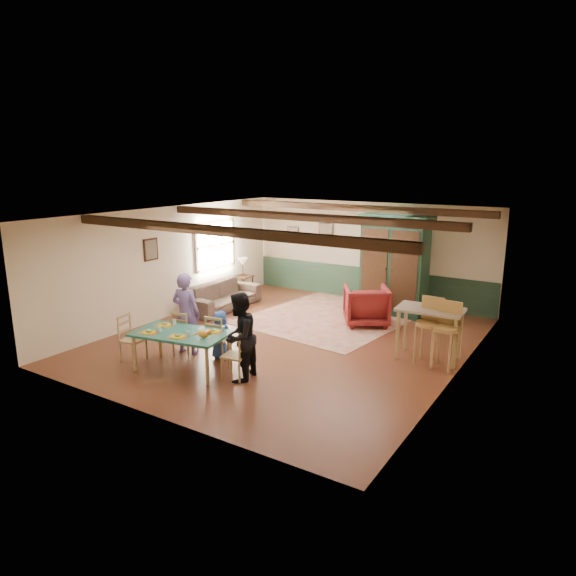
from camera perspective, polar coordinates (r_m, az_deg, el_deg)
The scene contains 35 objects.
floor at distance 11.11m, azimuth 0.29°, elevation -5.79°, with size 8.00×8.00×0.00m, color #4F2416.
wall_back at distance 14.23m, azimuth 8.88°, elevation 4.00°, with size 7.00×0.02×2.70m, color beige.
wall_left at distance 12.89m, azimuth -13.03°, elevation 2.81°, with size 0.02×8.00×2.70m, color beige.
wall_right at distance 9.42m, azimuth 18.69°, elevation -1.52°, with size 0.02×8.00×2.70m, color beige.
ceiling at distance 10.52m, azimuth 0.31°, elevation 8.21°, with size 7.00×8.00×0.02m, color beige.
wainscot_back at distance 14.38m, azimuth 8.72°, elevation 0.45°, with size 6.95×0.03×0.90m, color #1F3927.
ceiling_beam_front at distance 8.68m, azimuth -7.80°, elevation 6.32°, with size 6.95×0.16×0.16m, color black.
ceiling_beam_mid at distance 10.87m, azimuth 1.44°, elevation 7.91°, with size 6.95×0.16×0.16m, color black.
ceiling_beam_back at distance 13.16m, azimuth 7.32°, elevation 8.81°, with size 6.95×0.16×0.16m, color black.
window_left at distance 14.07m, azimuth -8.08°, elevation 4.74°, with size 0.06×1.60×1.30m, color white, non-canonical shape.
picture_left_wall at distance 12.40m, azimuth -14.99°, elevation 4.15°, with size 0.04×0.42×0.52m, color gray, non-canonical shape.
picture_back_a at distance 14.69m, azimuth 4.22°, elevation 6.20°, with size 0.45×0.04×0.55m, color gray, non-canonical shape.
picture_back_b at distance 15.25m, azimuth 0.54°, elevation 5.95°, with size 0.38×0.04×0.48m, color gray, non-canonical shape.
dining_table at distance 9.66m, azimuth -11.70°, elevation -6.88°, with size 1.72×0.95×0.72m, color #1D5B4B, non-canonical shape.
dining_chair_far_left at distance 10.37m, azimuth -11.38°, elevation -4.87°, with size 0.40×0.42×0.91m, color #A18350, non-canonical shape.
dining_chair_far_right at distance 9.98m, azimuth -7.71°, elevation -5.45°, with size 0.40×0.42×0.91m, color #A18350, non-canonical shape.
dining_chair_end_left at distance 10.26m, azimuth -16.86°, elevation -5.41°, with size 0.40×0.42×0.91m, color #A18350, non-canonical shape.
dining_chair_end_right at distance 9.09m, azimuth -5.92°, elevation -7.35°, with size 0.40×0.42×0.91m, color #A18350, non-canonical shape.
person_man at distance 10.32m, azimuth -11.25°, elevation -2.80°, with size 0.60×0.39×1.65m, color slate.
person_woman at distance 8.93m, azimuth -5.43°, elevation -5.44°, with size 0.76×0.60×1.57m, color black.
person_child at distance 10.03m, azimuth -7.49°, elevation -5.18°, with size 0.47×0.30×0.96m, color #264C9B.
cat at distance 9.16m, azimuth -9.43°, elevation -4.97°, with size 0.34×0.13×0.17m, color orange, non-canonical shape.
place_setting_near_left at distance 9.64m, azimuth -15.21°, elevation -4.53°, with size 0.38×0.29×0.11m, color gold, non-canonical shape.
place_setting_near_center at distance 9.29m, azimuth -12.15°, elevation -5.05°, with size 0.38×0.29×0.11m, color gold, non-canonical shape.
place_setting_far_left at distance 10.00m, azimuth -13.57°, elevation -3.77°, with size 0.38×0.29×0.11m, color gold, non-canonical shape.
place_setting_far_right at distance 9.44m, azimuth -8.36°, elevation -4.56°, with size 0.38×0.29×0.11m, color gold, non-canonical shape.
area_rug at distance 12.77m, azimuth 4.83°, elevation -3.19°, with size 3.39×4.03×0.01m, color beige.
armoire at distance 13.01m, azimuth 11.72°, elevation 2.51°, with size 1.77×0.71×2.49m, color black.
armchair at distance 12.16m, azimuth 8.69°, elevation -1.94°, with size 0.99×1.01×0.92m, color #501014.
sofa at distance 13.49m, azimuth -7.30°, elevation -0.86°, with size 2.34×0.91×0.68m, color #413228.
end_table at distance 14.81m, azimuth -5.00°, elevation 0.29°, with size 0.46×0.46×0.57m, color black, non-canonical shape.
table_lamp at distance 14.69m, azimuth -5.04°, elevation 2.37°, with size 0.29×0.29×0.52m, color beige, non-canonical shape.
counter_table at distance 10.27m, azimuth 15.38°, elevation -4.93°, with size 1.23×0.72×1.02m, color tan, non-canonical shape.
bar_stool_left at distance 9.99m, azimuth 15.26°, elevation -4.69°, with size 0.45×0.49×1.27m, color #A98041, non-canonical shape.
bar_stool_right at distance 9.84m, azimuth 17.03°, elevation -5.16°, with size 0.44×0.49×1.26m, color #A98041, non-canonical shape.
Camera 1 is at (5.54, -8.89, 3.70)m, focal length 32.00 mm.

